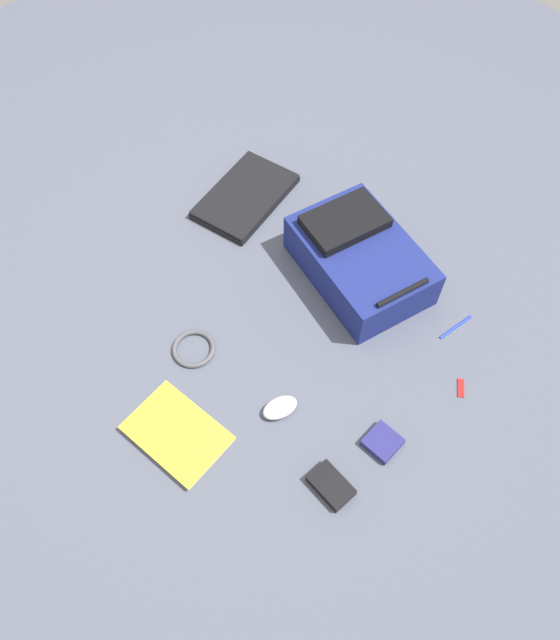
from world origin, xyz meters
TOP-DOWN VIEW (x-y plane):
  - ground_plane at (0.00, 0.00)m, footprint 4.09×4.09m
  - backpack at (-0.36, 0.06)m, footprint 0.36×0.48m
  - laptop at (-0.28, -0.42)m, footprint 0.41×0.32m
  - book_manual at (0.40, 0.15)m, footprint 0.23×0.30m
  - computer_mouse at (0.14, 0.27)m, footprint 0.11×0.08m
  - cable_coil at (0.21, -0.04)m, footprint 0.13×0.13m
  - power_brick at (0.17, 0.52)m, footprint 0.08×0.12m
  - pen_black at (-0.45, 0.40)m, footprint 0.13×0.02m
  - earbud_pouch at (-0.01, 0.52)m, footprint 0.10×0.10m
  - usb_stick at (-0.31, 0.55)m, footprint 0.06×0.05m

SIDE VIEW (x-z plane):
  - ground_plane at x=0.00m, z-range 0.00..0.00m
  - usb_stick at x=-0.31m, z-range 0.00..0.01m
  - pen_black at x=-0.45m, z-range 0.00..0.01m
  - cable_coil at x=0.21m, z-range 0.00..0.01m
  - book_manual at x=0.40m, z-range 0.00..0.02m
  - earbud_pouch at x=-0.01m, z-range 0.00..0.02m
  - power_brick at x=0.17m, z-range 0.00..0.03m
  - laptop at x=-0.28m, z-range 0.00..0.03m
  - computer_mouse at x=0.14m, z-range 0.00..0.04m
  - backpack at x=-0.36m, z-range -0.01..0.16m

